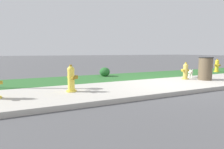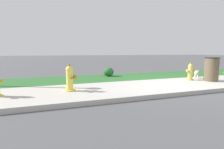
{
  "view_description": "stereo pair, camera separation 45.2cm",
  "coord_description": "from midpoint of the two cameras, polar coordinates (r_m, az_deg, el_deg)",
  "views": [
    {
      "loc": [
        -4.57,
        -4.95,
        1.17
      ],
      "look_at": [
        -2.13,
        0.57,
        0.4
      ],
      "focal_mm": 28.0,
      "sensor_mm": 36.0,
      "label": 1
    },
    {
      "loc": [
        -4.15,
        -5.12,
        1.17
      ],
      "look_at": [
        -2.13,
        0.57,
        0.4
      ],
      "focal_mm": 28.0,
      "sensor_mm": 36.0,
      "label": 2
    }
  ],
  "objects": [
    {
      "name": "ground_plane",
      "position": [
        6.76,
        16.82,
        -3.01
      ],
      "size": [
        120.0,
        120.0,
        0.0
      ],
      "primitive_type": "plane",
      "color": "#515154"
    },
    {
      "name": "sidewalk_pavement",
      "position": [
        6.76,
        16.83,
        -2.96
      ],
      "size": [
        18.0,
        2.58,
        0.01
      ],
      "primitive_type": "cube",
      "color": "#BCB7AD",
      "rests_on": "ground"
    },
    {
      "name": "street_curb",
      "position": [
        5.8,
        25.69,
        -4.49
      ],
      "size": [
        18.0,
        0.16,
        0.12
      ],
      "primitive_type": "cube",
      "color": "#BCB7AD",
      "rests_on": "ground"
    },
    {
      "name": "fire_hydrant_across_street",
      "position": [
        12.0,
        30.17,
        2.5
      ],
      "size": [
        0.38,
        0.35,
        0.78
      ],
      "rotation": [
        0.0,
        0.0,
        3.09
      ],
      "color": "yellow",
      "rests_on": "ground"
    },
    {
      "name": "trash_bin",
      "position": [
        8.22,
        26.81,
        1.71
      ],
      "size": [
        0.57,
        0.57,
        0.97
      ],
      "color": "brown",
      "rests_on": "ground"
    },
    {
      "name": "fire_hydrant_at_driveway",
      "position": [
        8.09,
        21.37,
        0.98
      ],
      "size": [
        0.37,
        0.34,
        0.74
      ],
      "rotation": [
        0.0,
        0.0,
        0.04
      ],
      "color": "gold",
      "rests_on": "ground"
    },
    {
      "name": "grass_verge",
      "position": [
        8.76,
        6.27,
        -0.42
      ],
      "size": [
        18.0,
        2.36,
        0.01
      ],
      "primitive_type": "cube",
      "color": "#2D662D",
      "rests_on": "ground"
    },
    {
      "name": "shrub_bush_near_lamp",
      "position": [
        8.55,
        -3.91,
        0.87
      ],
      "size": [
        0.51,
        0.51,
        0.43
      ],
      "color": "#28662D",
      "rests_on": "ground"
    },
    {
      "name": "small_white_dog",
      "position": [
        8.75,
        22.98,
        0.62
      ],
      "size": [
        0.37,
        0.4,
        0.41
      ],
      "rotation": [
        0.0,
        0.0,
        4.0
      ],
      "color": "silver",
      "rests_on": "ground"
    },
    {
      "name": "fire_hydrant_far_end",
      "position": [
        5.33,
        -15.54,
        -1.39
      ],
      "size": [
        0.36,
        0.39,
        0.81
      ],
      "rotation": [
        0.0,
        0.0,
        4.94
      ],
      "color": "yellow",
      "rests_on": "ground"
    }
  ]
}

